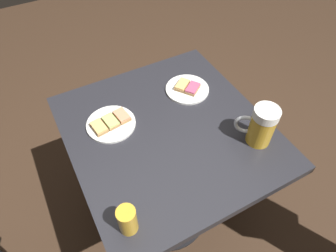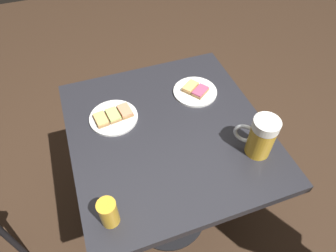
# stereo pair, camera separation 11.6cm
# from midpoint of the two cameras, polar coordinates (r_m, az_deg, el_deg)

# --- Properties ---
(ground_plane) EXTENTS (6.00, 6.00, 0.00)m
(ground_plane) POSITION_cam_midpoint_polar(r_m,az_deg,el_deg) (1.82, -1.89, -16.38)
(ground_plane) COLOR #382619
(cafe_table) EXTENTS (0.81, 0.76, 0.76)m
(cafe_table) POSITION_cam_midpoint_polar(r_m,az_deg,el_deg) (1.30, -2.56, -5.26)
(cafe_table) COLOR black
(cafe_table) RESTS_ON ground_plane
(plate_near) EXTENTS (0.20, 0.20, 0.03)m
(plate_near) POSITION_cam_midpoint_polar(r_m,az_deg,el_deg) (1.21, -13.56, 0.40)
(plate_near) COLOR white
(plate_near) RESTS_ON cafe_table
(plate_far) EXTENTS (0.19, 0.19, 0.03)m
(plate_far) POSITION_cam_midpoint_polar(r_m,az_deg,el_deg) (1.32, 1.20, 7.04)
(plate_far) COLOR white
(plate_far) RESTS_ON cafe_table
(beer_mug) EXTENTS (0.12, 0.12, 0.16)m
(beer_mug) POSITION_cam_midpoint_polar(r_m,az_deg,el_deg) (1.11, 14.58, -0.11)
(beer_mug) COLOR gold
(beer_mug) RESTS_ON cafe_table
(beer_glass_small) EXTENTS (0.06, 0.06, 0.11)m
(beer_glass_small) POSITION_cam_midpoint_polar(r_m,az_deg,el_deg) (0.93, -11.47, -17.46)
(beer_glass_small) COLOR gold
(beer_glass_small) RESTS_ON cafe_table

